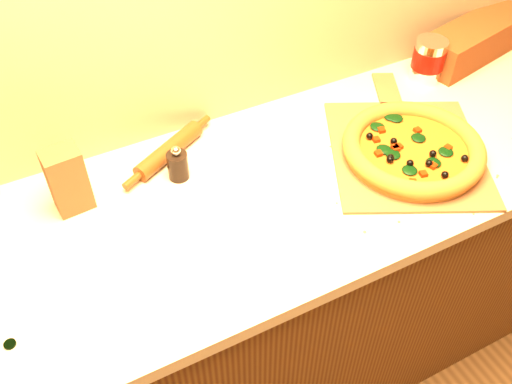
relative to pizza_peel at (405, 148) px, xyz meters
name	(u,v)px	position (x,y,z in m)	size (l,w,h in m)	color
cabinet	(222,314)	(-0.55, 0.04, -0.47)	(2.80, 0.65, 0.86)	#46210F
countertop	(215,214)	(-0.55, 0.04, -0.02)	(2.84, 0.68, 0.04)	beige
pizza_peel	(405,148)	(0.00, 0.00, 0.00)	(0.56, 0.64, 0.01)	brown
pizza	(413,149)	(-0.01, -0.04, 0.03)	(0.38, 0.38, 0.05)	#B5792D
bottle_cap	(10,344)	(-1.07, -0.12, 0.00)	(0.02, 0.02, 0.01)	black
pepper_grinder	(178,165)	(-0.59, 0.18, 0.04)	(0.05, 0.05, 0.10)	black
rolling_pin	(169,150)	(-0.58, 0.27, 0.02)	(0.31, 0.18, 0.05)	#5C320F
coffee_canister	(428,59)	(0.27, 0.25, 0.07)	(0.10, 0.10, 0.13)	silver
bread_bag	(476,39)	(0.50, 0.28, 0.05)	(0.42, 0.14, 0.12)	maroon
paper_bag	(68,180)	(-0.86, 0.20, 0.08)	(0.09, 0.07, 0.17)	brown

